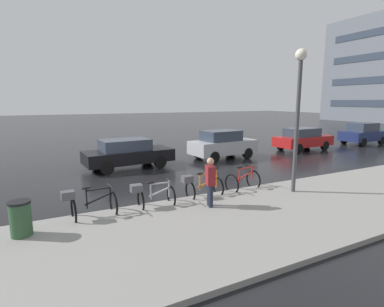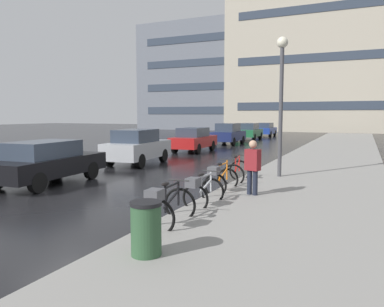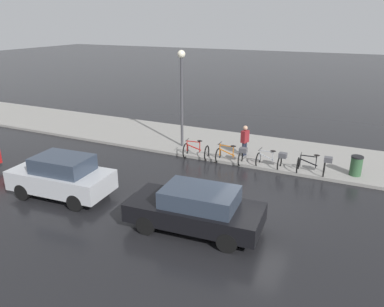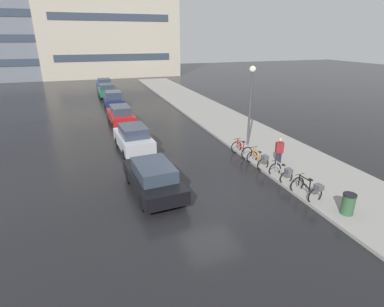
{
  "view_description": "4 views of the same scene",
  "coord_description": "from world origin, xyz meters",
  "px_view_note": "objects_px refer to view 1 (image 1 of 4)",
  "views": [
    {
      "loc": [
        12.37,
        -2.6,
        3.35
      ],
      "look_at": [
        0.04,
        3.74,
        0.91
      ],
      "focal_mm": 28.0,
      "sensor_mm": 36.0,
      "label": 1
    },
    {
      "loc": [
        7.53,
        -8.09,
        2.37
      ],
      "look_at": [
        1.97,
        3.99,
        0.98
      ],
      "focal_mm": 35.0,
      "sensor_mm": 36.0,
      "label": 2
    },
    {
      "loc": [
        -12.01,
        -3.17,
        6.52
      ],
      "look_at": [
        1.4,
        3.19,
        1.15
      ],
      "focal_mm": 35.0,
      "sensor_mm": 36.0,
      "label": 3
    },
    {
      "loc": [
        -4.65,
        -10.72,
        6.63
      ],
      "look_at": [
        -0.29,
        1.73,
        1.5
      ],
      "focal_mm": 28.0,
      "sensor_mm": 36.0,
      "label": 4
    }
  ],
  "objects_px": {
    "bicycle_second": "(152,195)",
    "streetlamp": "(298,101)",
    "car_silver": "(223,144)",
    "car_red": "(303,139)",
    "bicycle_nearest": "(89,204)",
    "pedestrian": "(210,181)",
    "car_black": "(128,153)",
    "trash_bin": "(21,221)",
    "bicycle_farthest": "(243,181)",
    "car_navy": "(363,134)",
    "bicycle_third": "(201,186)"
  },
  "relations": [
    {
      "from": "car_silver",
      "to": "car_navy",
      "type": "height_order",
      "value": "car_navy"
    },
    {
      "from": "car_silver",
      "to": "trash_bin",
      "type": "height_order",
      "value": "car_silver"
    },
    {
      "from": "car_red",
      "to": "trash_bin",
      "type": "height_order",
      "value": "car_red"
    },
    {
      "from": "bicycle_nearest",
      "to": "car_navy",
      "type": "height_order",
      "value": "car_navy"
    },
    {
      "from": "car_red",
      "to": "streetlamp",
      "type": "relative_size",
      "value": 0.85
    },
    {
      "from": "car_black",
      "to": "car_navy",
      "type": "height_order",
      "value": "car_navy"
    },
    {
      "from": "car_black",
      "to": "streetlamp",
      "type": "distance_m",
      "value": 8.59
    },
    {
      "from": "car_black",
      "to": "car_silver",
      "type": "bearing_deg",
      "value": 89.96
    },
    {
      "from": "pedestrian",
      "to": "trash_bin",
      "type": "distance_m",
      "value": 5.12
    },
    {
      "from": "car_red",
      "to": "car_navy",
      "type": "bearing_deg",
      "value": 89.32
    },
    {
      "from": "car_navy",
      "to": "streetlamp",
      "type": "relative_size",
      "value": 0.74
    },
    {
      "from": "bicycle_third",
      "to": "car_navy",
      "type": "height_order",
      "value": "car_navy"
    },
    {
      "from": "bicycle_farthest",
      "to": "car_red",
      "type": "distance_m",
      "value": 11.18
    },
    {
      "from": "bicycle_nearest",
      "to": "car_red",
      "type": "bearing_deg",
      "value": 112.48
    },
    {
      "from": "bicycle_farthest",
      "to": "streetlamp",
      "type": "bearing_deg",
      "value": 48.91
    },
    {
      "from": "car_black",
      "to": "pedestrian",
      "type": "distance_m",
      "value": 7.08
    },
    {
      "from": "pedestrian",
      "to": "trash_bin",
      "type": "relative_size",
      "value": 1.65
    },
    {
      "from": "car_red",
      "to": "car_black",
      "type": "bearing_deg",
      "value": -89.99
    },
    {
      "from": "bicycle_nearest",
      "to": "bicycle_third",
      "type": "relative_size",
      "value": 1.01
    },
    {
      "from": "car_black",
      "to": "bicycle_second",
      "type": "bearing_deg",
      "value": -8.69
    },
    {
      "from": "car_black",
      "to": "trash_bin",
      "type": "bearing_deg",
      "value": -33.42
    },
    {
      "from": "car_navy",
      "to": "trash_bin",
      "type": "relative_size",
      "value": 3.71
    },
    {
      "from": "car_navy",
      "to": "trash_bin",
      "type": "bearing_deg",
      "value": -73.89
    },
    {
      "from": "bicycle_nearest",
      "to": "car_navy",
      "type": "xyz_separation_m",
      "value": [
        -6.14,
        21.45,
        0.33
      ]
    },
    {
      "from": "car_black",
      "to": "car_silver",
      "type": "xyz_separation_m",
      "value": [
        0.0,
        5.66,
        0.08
      ]
    },
    {
      "from": "bicycle_nearest",
      "to": "pedestrian",
      "type": "height_order",
      "value": "pedestrian"
    },
    {
      "from": "car_navy",
      "to": "bicycle_farthest",
      "type": "bearing_deg",
      "value": -69.84
    },
    {
      "from": "car_black",
      "to": "car_red",
      "type": "height_order",
      "value": "car_red"
    },
    {
      "from": "bicycle_second",
      "to": "car_silver",
      "type": "xyz_separation_m",
      "value": [
        -6.19,
        6.6,
        0.36
      ]
    },
    {
      "from": "car_black",
      "to": "trash_bin",
      "type": "relative_size",
      "value": 4.43
    },
    {
      "from": "car_navy",
      "to": "trash_bin",
      "type": "xyz_separation_m",
      "value": [
        6.67,
        -23.09,
        -0.34
      ]
    },
    {
      "from": "bicycle_second",
      "to": "streetlamp",
      "type": "bearing_deg",
      "value": 79.87
    },
    {
      "from": "bicycle_second",
      "to": "bicycle_third",
      "type": "height_order",
      "value": "bicycle_third"
    },
    {
      "from": "car_black",
      "to": "streetlamp",
      "type": "bearing_deg",
      "value": 29.98
    },
    {
      "from": "bicycle_second",
      "to": "car_red",
      "type": "height_order",
      "value": "car_red"
    },
    {
      "from": "bicycle_second",
      "to": "car_silver",
      "type": "bearing_deg",
      "value": 133.13
    },
    {
      "from": "trash_bin",
      "to": "bicycle_farthest",
      "type": "bearing_deg",
      "value": 96.57
    },
    {
      "from": "bicycle_farthest",
      "to": "trash_bin",
      "type": "height_order",
      "value": "trash_bin"
    },
    {
      "from": "car_silver",
      "to": "bicycle_farthest",
      "type": "bearing_deg",
      "value": -26.3
    },
    {
      "from": "bicycle_second",
      "to": "pedestrian",
      "type": "distance_m",
      "value": 1.86
    },
    {
      "from": "car_silver",
      "to": "car_red",
      "type": "xyz_separation_m",
      "value": [
        -0.01,
        6.55,
        -0.05
      ]
    },
    {
      "from": "car_silver",
      "to": "car_red",
      "type": "bearing_deg",
      "value": 90.06
    },
    {
      "from": "bicycle_nearest",
      "to": "car_silver",
      "type": "relative_size",
      "value": 0.36
    },
    {
      "from": "car_silver",
      "to": "pedestrian",
      "type": "relative_size",
      "value": 2.42
    },
    {
      "from": "pedestrian",
      "to": "bicycle_second",
      "type": "bearing_deg",
      "value": -118.32
    },
    {
      "from": "car_red",
      "to": "pedestrian",
      "type": "distance_m",
      "value": 13.55
    },
    {
      "from": "bicycle_nearest",
      "to": "trash_bin",
      "type": "height_order",
      "value": "bicycle_nearest"
    },
    {
      "from": "bicycle_nearest",
      "to": "car_black",
      "type": "height_order",
      "value": "car_black"
    },
    {
      "from": "bicycle_nearest",
      "to": "streetlamp",
      "type": "distance_m",
      "value": 7.51
    },
    {
      "from": "bicycle_third",
      "to": "trash_bin",
      "type": "xyz_separation_m",
      "value": [
        0.74,
        -5.34,
        0.02
      ]
    }
  ]
}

